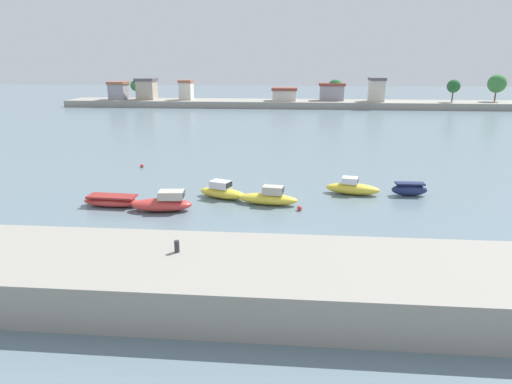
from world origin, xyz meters
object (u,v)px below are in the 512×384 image
(moored_boat_3, at_px, (269,198))
(moored_boat_5, at_px, (409,189))
(moored_boat_0, at_px, (112,201))
(moored_boat_1, at_px, (163,203))
(mooring_buoy_1, at_px, (142,166))
(moored_boat_2, at_px, (222,192))
(mooring_buoy_0, at_px, (300,208))
(mooring_bollard, at_px, (177,246))
(moored_boat_4, at_px, (352,188))

(moored_boat_3, bearing_deg, moored_boat_5, 24.10)
(moored_boat_0, xyz_separation_m, moored_boat_3, (13.18, 1.64, 0.15))
(moored_boat_1, xyz_separation_m, mooring_buoy_1, (-6.96, 15.10, -0.44))
(moored_boat_1, bearing_deg, moored_boat_2, 37.13)
(moored_boat_3, distance_m, mooring_buoy_0, 3.05)
(moored_boat_2, bearing_deg, mooring_buoy_0, -1.22)
(mooring_bollard, xyz_separation_m, mooring_buoy_1, (-11.61, 28.25, -2.37))
(moored_boat_1, height_order, moored_boat_4, moored_boat_1)
(moored_boat_1, relative_size, moored_boat_5, 1.58)
(moored_boat_4, bearing_deg, moored_boat_0, -154.17)
(moored_boat_4, height_order, mooring_buoy_1, moored_boat_4)
(moored_boat_2, distance_m, moored_boat_4, 11.98)
(mooring_bollard, bearing_deg, moored_boat_0, 123.73)
(moored_boat_2, distance_m, moored_boat_3, 4.50)
(mooring_bollard, relative_size, moored_boat_5, 0.20)
(mooring_bollard, height_order, mooring_buoy_1, mooring_bollard)
(moored_boat_2, xyz_separation_m, moored_boat_4, (11.76, 2.28, 0.01))
(mooring_buoy_0, bearing_deg, moored_boat_4, 47.14)
(moored_boat_4, xyz_separation_m, moored_boat_5, (5.14, 0.00, -0.01))
(mooring_bollard, height_order, moored_boat_3, mooring_bollard)
(moored_boat_1, bearing_deg, mooring_bollard, -76.66)
(mooring_bollard, distance_m, moored_boat_1, 14.09)
(moored_boat_3, bearing_deg, mooring_bollard, -96.29)
(moored_boat_1, distance_m, moored_boat_4, 17.18)
(mooring_bollard, relative_size, mooring_buoy_1, 1.55)
(mooring_bollard, relative_size, moored_boat_1, 0.12)
(moored_boat_3, distance_m, mooring_buoy_1, 19.94)
(moored_boat_5, bearing_deg, moored_boat_3, -164.58)
(moored_boat_3, xyz_separation_m, moored_boat_4, (7.52, 3.78, 0.00))
(moored_boat_2, height_order, mooring_buoy_1, moored_boat_2)
(mooring_bollard, bearing_deg, moored_boat_2, 91.39)
(mooring_bollard, xyz_separation_m, moored_boat_4, (11.34, 19.43, -1.98))
(moored_boat_1, distance_m, moored_boat_2, 5.82)
(moored_boat_0, relative_size, moored_boat_1, 1.01)
(moored_boat_3, bearing_deg, mooring_buoy_1, 148.22)
(moored_boat_1, bearing_deg, moored_boat_3, 10.24)
(moored_boat_3, bearing_deg, mooring_buoy_0, -21.33)
(moored_boat_5, height_order, mooring_buoy_0, moored_boat_5)
(moored_boat_1, height_order, mooring_buoy_1, moored_boat_1)
(moored_boat_0, bearing_deg, moored_boat_1, -7.23)
(moored_boat_2, distance_m, mooring_buoy_1, 15.78)
(moored_boat_2, bearing_deg, moored_boat_0, -138.71)
(moored_boat_2, xyz_separation_m, moored_boat_5, (16.90, 2.29, -0.01))
(moored_boat_2, relative_size, moored_boat_3, 0.91)
(mooring_bollard, height_order, moored_boat_4, mooring_bollard)
(mooring_buoy_0, bearing_deg, moored_boat_2, 156.81)
(moored_boat_1, height_order, moored_boat_2, moored_boat_1)
(moored_boat_2, height_order, moored_boat_4, moored_boat_4)
(moored_boat_4, xyz_separation_m, mooring_buoy_0, (-4.86, -5.24, -0.39))
(moored_boat_0, distance_m, moored_boat_3, 13.28)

